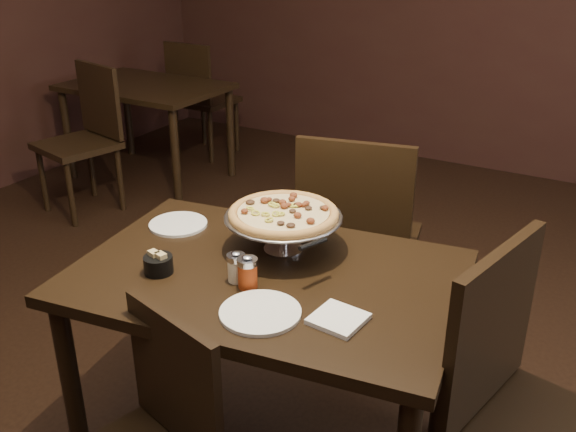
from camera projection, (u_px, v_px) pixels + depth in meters
The scene contains 15 objects.
room at pixel (257, 67), 1.71m from camera, with size 6.04×7.04×2.84m.
dining_table at pixel (267, 299), 2.06m from camera, with size 1.30×0.96×0.75m.
background_table at pixel (146, 97), 4.66m from camera, with size 1.13×0.76×0.71m.
pizza_stand at pixel (283, 214), 2.10m from camera, with size 0.39×0.39×0.16m.
parmesan_shaker at pixel (236, 267), 1.95m from camera, with size 0.06×0.06×0.10m.
pepper_flake_shaker at pixel (248, 272), 1.91m from camera, with size 0.06×0.06×0.11m.
packet_caddy at pixel (158, 264), 2.00m from camera, with size 0.09×0.09×0.07m.
napkin_stack at pixel (338, 319), 1.76m from camera, with size 0.14×0.14×0.01m, color white.
plate_left at pixel (178, 224), 2.33m from camera, with size 0.21×0.21×0.01m, color white.
plate_near at pixel (260, 312), 1.79m from camera, with size 0.23×0.23×0.01m, color white.
serving_spatula at pixel (313, 245), 1.91m from camera, with size 0.12×0.12×0.02m.
chair_far at pixel (358, 236), 2.72m from camera, with size 0.56×0.56×1.00m.
chair_side at pixel (526, 413), 1.73m from camera, with size 0.55×0.55×1.00m.
bg_chair_far at pixel (199, 95), 5.15m from camera, with size 0.45×0.45×0.93m.
bg_chair_near at pixel (86, 133), 4.16m from camera, with size 0.53×0.53×0.95m.
Camera 1 is at (0.99, -1.42, 1.74)m, focal length 40.00 mm.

